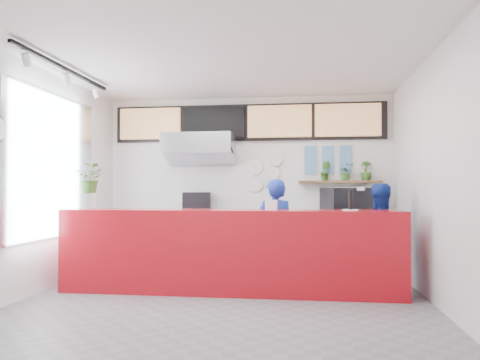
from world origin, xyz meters
The scene contains 43 objects.
floor centered at (0.00, 0.00, 0.00)m, with size 5.00×5.00×0.00m, color slate.
ceiling centered at (0.00, 0.00, 3.00)m, with size 5.00×5.00×0.00m, color silver.
wall_back centered at (0.00, 2.50, 1.50)m, with size 5.00×5.00×0.00m, color white.
wall_left centered at (-2.50, 0.00, 1.50)m, with size 5.00×5.00×0.00m, color white.
wall_right centered at (2.50, 0.00, 1.50)m, with size 5.00×5.00×0.00m, color white.
service_counter centered at (0.00, 0.40, 0.55)m, with size 4.50×0.60×1.10m, color #AC0C15.
cream_band centered at (0.00, 2.49, 2.60)m, with size 5.00×0.02×0.80m, color beige.
prep_bench centered at (-0.80, 2.20, 0.45)m, with size 1.80×0.60×0.90m, color #B2B5BA.
panini_oven centered at (-0.85, 2.20, 1.11)m, with size 0.47×0.47×0.42m, color black.
extraction_hood centered at (-0.80, 2.15, 2.15)m, with size 1.20×0.70×0.35m, color #B2B5BA.
hood_lip centered at (-0.80, 2.15, 1.95)m, with size 1.20×0.70×0.08m, color #B2B5BA.
right_bench centered at (1.50, 2.20, 0.45)m, with size 1.80×0.60×0.90m, color #B2B5BA.
espresso_machine centered at (1.71, 2.20, 1.15)m, with size 0.77×0.55×0.50m, color black.
espresso_tray centered at (1.71, 2.20, 1.38)m, with size 0.60×0.42×0.06m, color #B8BCC0.
herb_shelf centered at (1.60, 2.40, 1.50)m, with size 1.40×0.18×0.04m, color brown.
menu_board_far_left centered at (-1.75, 2.38, 2.55)m, with size 1.10×0.10×0.55m, color tan.
menu_board_mid_left centered at (-0.59, 2.38, 2.55)m, with size 1.10×0.10×0.55m, color black.
menu_board_mid_right centered at (0.57, 2.38, 2.55)m, with size 1.10×0.10×0.55m, color tan.
menu_board_far_right centered at (1.73, 2.38, 2.55)m, with size 1.10×0.10×0.55m, color tan.
soffit centered at (0.00, 2.46, 2.55)m, with size 4.80×0.04×0.65m, color black.
window_pane centered at (-2.47, 0.30, 1.70)m, with size 0.04×2.20×1.90m, color silver.
window_frame centered at (-2.45, 0.30, 1.70)m, with size 0.03×2.30×2.00m, color #B2B5BA.
track_rail centered at (-2.10, 0.00, 2.94)m, with size 0.05×2.40×0.04m, color black.
dec_plate_a centered at (0.15, 2.47, 1.75)m, with size 0.24×0.24×0.03m, color silver.
dec_plate_b centered at (0.45, 2.47, 1.65)m, with size 0.24×0.24×0.03m, color silver.
dec_plate_c centered at (0.15, 2.47, 1.45)m, with size 0.24×0.24×0.03m, color silver.
dec_plate_d centered at (0.50, 2.47, 1.90)m, with size 0.24×0.24×0.03m, color silver.
photo_frame_a centered at (1.10, 2.48, 2.00)m, with size 0.20×0.02×0.25m, color #598CBF.
photo_frame_b centered at (1.40, 2.48, 2.00)m, with size 0.20×0.02×0.25m, color #598CBF.
photo_frame_c centered at (1.70, 2.48, 2.00)m, with size 0.20×0.02×0.25m, color #598CBF.
photo_frame_d centered at (1.10, 2.48, 1.75)m, with size 0.20×0.02×0.25m, color #598CBF.
photo_frame_e centered at (1.40, 2.48, 1.75)m, with size 0.20×0.02×0.25m, color #598CBF.
photo_frame_f centered at (1.70, 2.48, 1.75)m, with size 0.20×0.02×0.25m, color #598CBF.
staff_center centered at (0.57, 0.95, 0.76)m, with size 0.55×0.36×1.52m, color navy.
staff_right centered at (2.01, 0.97, 0.73)m, with size 0.71×0.55×1.45m, color navy.
herb_b centered at (1.36, 2.40, 1.69)m, with size 0.18×0.15×0.33m, color #386924.
herb_c centered at (1.71, 2.40, 1.66)m, with size 0.26×0.22×0.29m, color #386924.
herb_d centered at (2.03, 2.40, 1.69)m, with size 0.19×0.17×0.33m, color #386924.
glass_vase centered at (-1.91, 0.32, 1.20)m, with size 0.16×0.16×0.20m, color white.
basil_vase centered at (-1.91, 0.32, 1.52)m, with size 0.36×0.31×0.40m, color #386924.
napkin_holder centered at (0.56, 0.34, 1.17)m, with size 0.15×0.09×0.13m, color white.
white_plate centered at (1.57, 0.35, 1.11)m, with size 0.19×0.19×0.01m, color white.
pepper_mill centered at (1.57, 0.35, 1.24)m, with size 0.06×0.06×0.24m, color black.
Camera 1 is at (0.95, -5.73, 1.37)m, focal length 35.00 mm.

